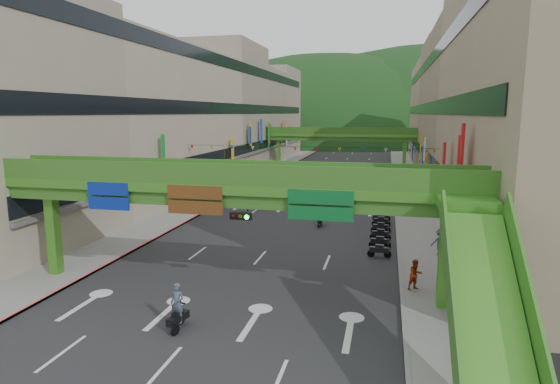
# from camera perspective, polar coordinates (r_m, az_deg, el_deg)

# --- Properties ---
(ground) EXTENTS (320.00, 320.00, 0.00)m
(ground) POSITION_cam_1_polar(r_m,az_deg,el_deg) (21.25, -11.41, -17.50)
(ground) COLOR black
(ground) RESTS_ON ground
(road_slab) EXTENTS (18.00, 140.00, 0.02)m
(road_slab) POSITION_cam_1_polar(r_m,az_deg,el_deg) (68.32, 5.99, 1.50)
(road_slab) COLOR #28282B
(road_slab) RESTS_ON ground
(sidewalk_left) EXTENTS (4.00, 140.00, 0.15)m
(sidewalk_left) POSITION_cam_1_polar(r_m,az_deg,el_deg) (70.45, -2.93, 1.84)
(sidewalk_left) COLOR gray
(sidewalk_left) RESTS_ON ground
(sidewalk_right) EXTENTS (4.00, 140.00, 0.15)m
(sidewalk_right) POSITION_cam_1_polar(r_m,az_deg,el_deg) (67.90, 15.25, 1.22)
(sidewalk_right) COLOR gray
(sidewalk_right) RESTS_ON ground
(curb_left) EXTENTS (0.20, 140.00, 0.18)m
(curb_left) POSITION_cam_1_polar(r_m,az_deg,el_deg) (69.96, -1.43, 1.81)
(curb_left) COLOR #CC5959
(curb_left) RESTS_ON ground
(curb_right) EXTENTS (0.20, 140.00, 0.18)m
(curb_right) POSITION_cam_1_polar(r_m,az_deg,el_deg) (67.84, 13.64, 1.29)
(curb_right) COLOR gray
(curb_right) RESTS_ON ground
(building_row_left) EXTENTS (12.80, 95.00, 19.00)m
(building_row_left) POSITION_cam_1_polar(r_m,az_deg,el_deg) (72.37, -9.13, 9.39)
(building_row_left) COLOR #9E937F
(building_row_left) RESTS_ON ground
(building_row_right) EXTENTS (12.80, 95.00, 19.00)m
(building_row_right) POSITION_cam_1_polar(r_m,az_deg,el_deg) (68.04, 22.36, 8.79)
(building_row_right) COLOR gray
(building_row_right) RESTS_ON ground
(overpass_near) EXTENTS (28.00, 12.27, 7.10)m
(overpass_near) POSITION_cam_1_polar(r_m,az_deg,el_deg) (24.04, -4.54, -0.99)
(overpass_near) COLOR #4C9E2D
(overpass_near) RESTS_ON ground
(overpass_far) EXTENTS (28.00, 2.20, 7.10)m
(overpass_far) POSITION_cam_1_polar(r_m,az_deg,el_deg) (82.66, 7.32, 6.64)
(overpass_far) COLOR #4C9E2D
(overpass_far) RESTS_ON ground
(hill_left) EXTENTS (168.00, 140.00, 112.00)m
(hill_left) POSITION_cam_1_polar(r_m,az_deg,el_deg) (178.91, 5.49, 6.52)
(hill_left) COLOR #1C4419
(hill_left) RESTS_ON ground
(hill_right) EXTENTS (208.00, 176.00, 128.00)m
(hill_right) POSITION_cam_1_polar(r_m,az_deg,el_deg) (198.12, 17.88, 6.40)
(hill_right) COLOR #1C4419
(hill_right) RESTS_ON ground
(bunting_string) EXTENTS (26.00, 0.36, 0.47)m
(bunting_string) POSITION_cam_1_polar(r_m,az_deg,el_deg) (47.98, 3.21, 5.24)
(bunting_string) COLOR black
(bunting_string) RESTS_ON ground
(scooter_rider_near) EXTENTS (0.76, 1.59, 2.17)m
(scooter_rider_near) POSITION_cam_1_polar(r_m,az_deg,el_deg) (21.95, -12.39, -13.65)
(scooter_rider_near) COLOR black
(scooter_rider_near) RESTS_ON ground
(scooter_rider_mid) EXTENTS (0.79, 1.60, 1.85)m
(scooter_rider_mid) POSITION_cam_1_polar(r_m,az_deg,el_deg) (40.17, 4.91, -2.88)
(scooter_rider_mid) COLOR black
(scooter_rider_mid) RESTS_ON ground
(scooter_rider_left) EXTENTS (0.97, 1.60, 1.94)m
(scooter_rider_left) POSITION_cam_1_polar(r_m,az_deg,el_deg) (47.96, -1.46, -0.77)
(scooter_rider_left) COLOR gray
(scooter_rider_left) RESTS_ON ground
(scooter_rider_far) EXTENTS (0.88, 1.60, 2.04)m
(scooter_rider_far) POSITION_cam_1_polar(r_m,az_deg,el_deg) (67.69, 4.23, 2.32)
(scooter_rider_far) COLOR maroon
(scooter_rider_far) RESTS_ON ground
(parked_scooter_row) EXTENTS (1.60, 11.55, 1.08)m
(parked_scooter_row) POSITION_cam_1_polar(r_m,az_deg,el_deg) (37.63, 12.17, -4.58)
(parked_scooter_row) COLOR black
(parked_scooter_row) RESTS_ON ground
(car_silver) EXTENTS (1.81, 3.85, 1.22)m
(car_silver) POSITION_cam_1_polar(r_m,az_deg,el_deg) (68.00, -0.02, 2.02)
(car_silver) COLOR #B6B5BC
(car_silver) RESTS_ON ground
(car_yellow) EXTENTS (1.76, 4.09, 1.37)m
(car_yellow) POSITION_cam_1_polar(r_m,az_deg,el_deg) (76.91, 8.49, 2.86)
(car_yellow) COLOR gold
(car_yellow) RESTS_ON ground
(pedestrian_red) EXTENTS (1.03, 0.97, 1.68)m
(pedestrian_red) POSITION_cam_1_polar(r_m,az_deg,el_deg) (26.71, 16.17, -9.96)
(pedestrian_red) COLOR #98300D
(pedestrian_red) RESTS_ON ground
(pedestrian_dark) EXTENTS (1.18, 0.80, 1.87)m
(pedestrian_dark) POSITION_cam_1_polar(r_m,az_deg,el_deg) (34.01, 19.56, -5.74)
(pedestrian_dark) COLOR #232229
(pedestrian_dark) RESTS_ON ground
(pedestrian_blue) EXTENTS (0.92, 0.68, 1.81)m
(pedestrian_blue) POSITION_cam_1_polar(r_m,az_deg,el_deg) (33.37, 18.90, -6.04)
(pedestrian_blue) COLOR #354A56
(pedestrian_blue) RESTS_ON ground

